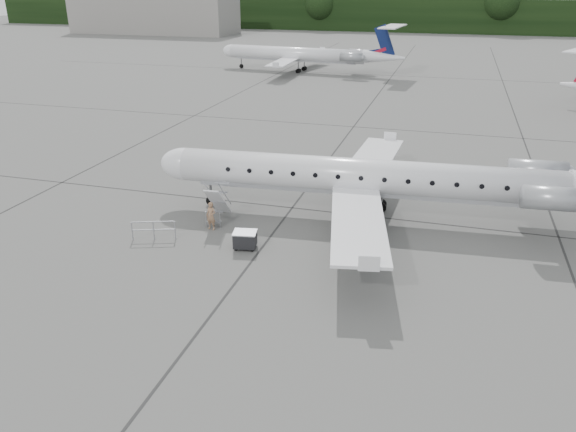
% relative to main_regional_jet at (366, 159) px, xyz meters
% --- Properties ---
extents(ground, '(320.00, 320.00, 0.00)m').
position_rel_main_regional_jet_xyz_m(ground, '(1.21, -7.50, -3.44)').
color(ground, '#585856').
rests_on(ground, ground).
extents(treeline, '(260.00, 4.00, 8.00)m').
position_rel_main_regional_jet_xyz_m(treeline, '(1.21, 122.50, 0.56)').
color(treeline, black).
rests_on(treeline, ground).
extents(terminal_building, '(40.00, 14.00, 10.00)m').
position_rel_main_regional_jet_xyz_m(terminal_building, '(-68.79, 102.50, 1.56)').
color(terminal_building, gray).
rests_on(terminal_building, ground).
extents(main_regional_jet, '(28.25, 21.33, 6.89)m').
position_rel_main_regional_jet_xyz_m(main_regional_jet, '(0.00, 0.00, 0.00)').
color(main_regional_jet, silver).
rests_on(main_regional_jet, ground).
extents(airstair, '(1.01, 2.21, 2.16)m').
position_rel_main_regional_jet_xyz_m(airstair, '(-7.69, -2.68, -2.36)').
color(airstair, silver).
rests_on(airstair, ground).
extents(passenger, '(0.63, 0.48, 1.56)m').
position_rel_main_regional_jet_xyz_m(passenger, '(-7.60, -3.90, -2.67)').
color(passenger, '#946D50').
rests_on(passenger, ground).
extents(safety_railing, '(2.10, 0.82, 1.00)m').
position_rel_main_regional_jet_xyz_m(safety_railing, '(-9.95, -5.94, -2.94)').
color(safety_railing, '#999BA1').
rests_on(safety_railing, ground).
extents(baggage_cart, '(1.25, 1.08, 0.96)m').
position_rel_main_regional_jet_xyz_m(baggage_cart, '(-5.04, -5.58, -2.97)').
color(baggage_cart, black).
rests_on(baggage_cart, ground).
extents(bg_regional_left, '(27.80, 21.23, 6.85)m').
position_rel_main_regional_jet_xyz_m(bg_regional_left, '(-18.38, 51.52, -0.02)').
color(bg_regional_left, silver).
rests_on(bg_regional_left, ground).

